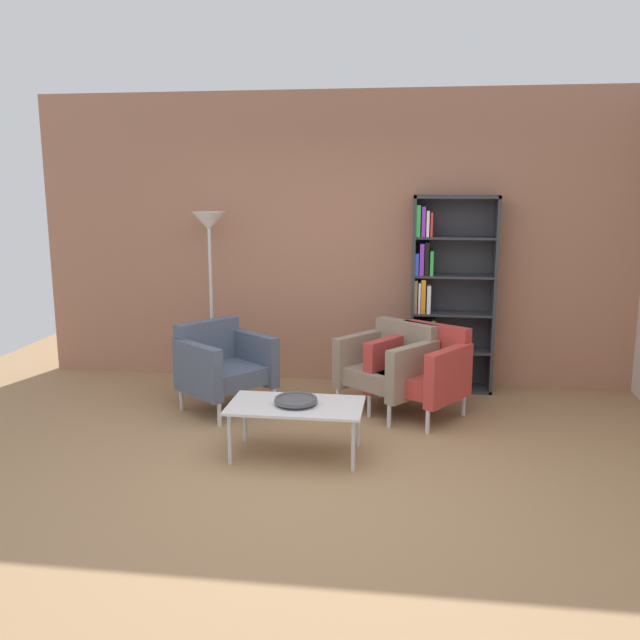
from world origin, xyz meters
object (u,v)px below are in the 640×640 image
armchair_by_bookshelf (422,369)px  decorative_bowl (296,400)px  bookshelf_tall (443,296)px  coffee_table_low (296,408)px  floor_lamp_torchiere (209,242)px  armchair_spare_guest (222,364)px  armchair_corner_red (390,365)px

armchair_by_bookshelf → decorative_bowl: bearing=-97.9°
bookshelf_tall → coffee_table_low: bookshelf_tall is taller
decorative_bowl → floor_lamp_torchiere: 2.26m
armchair_by_bookshelf → floor_lamp_torchiere: (-2.07, 0.61, 1.03)m
bookshelf_tall → decorative_bowl: (-1.14, -1.87, -0.50)m
decorative_bowl → armchair_by_bookshelf: bearing=48.4°
armchair_spare_guest → decorative_bowl: bearing=-101.3°
coffee_table_low → bookshelf_tall: bearing=58.7°
armchair_corner_red → floor_lamp_torchiere: size_ratio=0.55×
bookshelf_tall → armchair_by_bookshelf: size_ratio=2.01×
coffee_table_low → armchair_by_bookshelf: bearing=48.4°
coffee_table_low → decorative_bowl: 0.07m
bookshelf_tall → decorative_bowl: size_ratio=5.94×
bookshelf_tall → armchair_by_bookshelf: (-0.20, -0.81, -0.52)m
coffee_table_low → armchair_spare_guest: 1.29m
decorative_bowl → bookshelf_tall: bearing=58.7°
armchair_spare_guest → armchair_by_bookshelf: size_ratio=1.01×
armchair_spare_guest → bookshelf_tall: bearing=-27.7°
armchair_corner_red → armchair_spare_guest: same height
armchair_corner_red → armchair_by_bookshelf: (0.28, -0.10, 0.00)m
armchair_corner_red → decorative_bowl: bearing=-81.5°
armchair_by_bookshelf → bookshelf_tall: bearing=109.9°
coffee_table_low → armchair_spare_guest: armchair_spare_guest is taller
coffee_table_low → floor_lamp_torchiere: size_ratio=0.57×
bookshelf_tall → armchair_corner_red: size_ratio=2.00×
floor_lamp_torchiere → decorative_bowl: bearing=-55.7°
coffee_table_low → armchair_spare_guest: bearing=130.6°
armchair_corner_red → armchair_spare_guest: size_ratio=1.00×
coffee_table_low → armchair_corner_red: bearing=60.4°
coffee_table_low → decorative_bowl: (-0.00, 0.00, 0.07)m
decorative_bowl → armchair_corner_red: size_ratio=0.34×
armchair_spare_guest → floor_lamp_torchiere: bearing=61.4°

